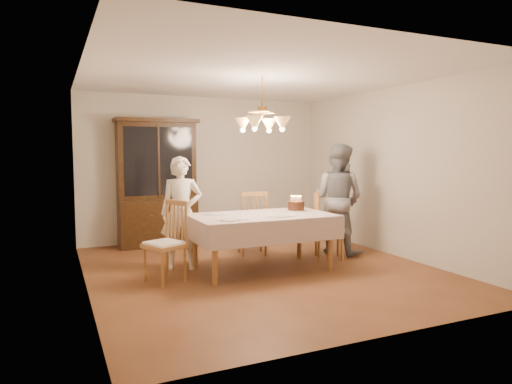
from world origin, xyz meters
name	(u,v)px	position (x,y,z in m)	size (l,w,h in m)	color
ground	(262,270)	(0.00, 0.00, 0.00)	(5.00, 5.00, 0.00)	brown
room_shell	(262,154)	(0.00, 0.00, 1.58)	(5.00, 5.00, 5.00)	white
dining_table	(262,220)	(0.00, 0.00, 0.68)	(1.90, 1.10, 0.76)	brown
china_hutch	(157,185)	(-0.94, 2.25, 1.04)	(1.38, 0.54, 2.16)	black
chair_far_side	(252,226)	(0.26, 0.93, 0.44)	(0.52, 0.50, 1.00)	brown
chair_left_end	(165,245)	(-1.33, -0.02, 0.45)	(0.56, 0.57, 1.00)	brown
chair_right_end	(328,229)	(1.19, 0.20, 0.44)	(0.57, 0.58, 1.00)	brown
elderly_woman	(181,213)	(-0.98, 0.52, 0.77)	(0.56, 0.37, 1.55)	#F1E3CB
adult_in_grey	(338,199)	(1.54, 0.46, 0.87)	(0.84, 0.66, 1.73)	slate
birthday_cake	(296,206)	(0.60, 0.14, 0.83)	(0.30, 0.30, 0.22)	white
place_setting_near_left	(231,220)	(-0.56, -0.31, 0.77)	(0.41, 0.27, 0.02)	white
place_setting_near_right	(282,216)	(0.16, -0.27, 0.77)	(0.42, 0.27, 0.02)	white
place_setting_far_left	(217,214)	(-0.56, 0.26, 0.77)	(0.38, 0.23, 0.02)	white
chandelier	(262,124)	(0.00, 0.00, 1.98)	(0.62, 0.62, 0.73)	#BF8C3F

